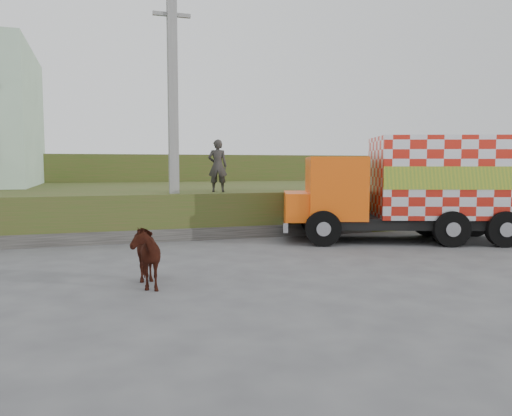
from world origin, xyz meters
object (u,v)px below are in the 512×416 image
object	(u,v)px
utility_pole	(173,114)
cow	(142,255)
pedestrian	(218,166)
cargo_truck	(414,188)

from	to	relation	value
utility_pole	cow	size ratio (longest dim) A/B	5.24
utility_pole	pedestrian	bearing A→B (deg)	13.34
cow	pedestrian	distance (m)	7.59
utility_pole	cargo_truck	size ratio (longest dim) A/B	1.03
utility_pole	cargo_truck	world-z (taller)	utility_pole
utility_pole	cargo_truck	distance (m)	8.10
cow	pedestrian	size ratio (longest dim) A/B	0.85
cow	utility_pole	bearing A→B (deg)	70.43
utility_pole	pedestrian	distance (m)	2.31
utility_pole	cow	distance (m)	7.36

